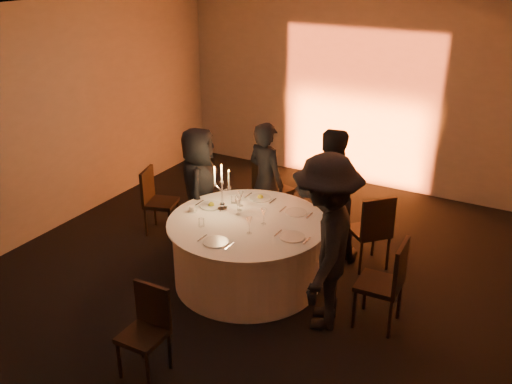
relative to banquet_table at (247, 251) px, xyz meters
The scene contains 29 objects.
floor 0.38m from the banquet_table, ahead, with size 7.00×7.00×0.00m, color black.
ceiling 2.62m from the banquet_table, ahead, with size 7.00×7.00×0.00m, color white.
wall_back 3.67m from the banquet_table, 90.00° to the left, with size 7.00×7.00×0.00m, color #9E9A92.
wall_left 3.20m from the banquet_table, behind, with size 7.00×7.00×0.00m, color #9E9A92.
uplighter_fixture 3.22m from the banquet_table, 90.00° to the left, with size 0.25×0.12×0.10m, color black.
banquet_table is the anchor object (origin of this frame).
chair_left 1.76m from the banquet_table, 164.31° to the left, with size 0.49×0.49×0.90m.
chair_back_left 1.53m from the banquet_table, 108.47° to the left, with size 0.54×0.54×0.99m.
chair_back_right 1.50m from the banquet_table, 40.07° to the left, with size 0.59×0.59×0.96m.
chair_right 1.65m from the banquet_table, ahead, with size 0.44×0.44×0.97m.
chair_front 1.74m from the banquet_table, 91.04° to the right, with size 0.38×0.38×0.85m.
guest_left 1.17m from the banquet_table, 153.43° to the left, with size 0.77×0.50×1.57m, color black.
guest_back_left 1.21m from the banquet_table, 107.84° to the left, with size 0.58×0.38×1.58m, color black.
guest_back_right 1.20m from the banquet_table, 58.93° to the left, with size 0.81×0.63×1.67m, color black.
guest_right 1.22m from the banquet_table, 15.75° to the right, with size 1.19×0.68×1.84m, color black.
plate_left 0.71m from the banquet_table, 166.60° to the left, with size 0.36×0.27×0.08m.
plate_back_left 0.75m from the banquet_table, 105.53° to the left, with size 0.36×0.26×0.08m.
plate_back_right 0.72m from the banquet_table, 50.49° to the left, with size 0.35×0.25×0.01m.
plate_right 0.73m from the banquet_table, ahead, with size 0.36×0.28×0.01m.
plate_front 0.71m from the banquet_table, 93.81° to the right, with size 0.36×0.27×0.01m.
coffee_cup 0.80m from the banquet_table, behind, with size 0.11×0.11×0.07m.
candelabra 0.72m from the banquet_table, 163.12° to the left, with size 0.24×0.11×0.57m.
wine_glass_a 0.56m from the banquet_table, ahead, with size 0.07×0.07×0.19m.
wine_glass_b 0.60m from the banquet_table, 137.63° to the left, with size 0.07×0.07×0.19m.
wine_glass_c 0.56m from the banquet_table, 152.37° to the left, with size 0.07×0.07×0.19m.
wine_glass_d 0.66m from the banquet_table, 130.47° to the left, with size 0.07×0.07×0.19m.
wine_glass_e 0.60m from the banquet_table, 55.71° to the right, with size 0.07×0.07×0.19m.
tumbler_a 0.67m from the banquet_table, 138.44° to the left, with size 0.07×0.07×0.09m, color white.
tumbler_b 0.67m from the banquet_table, 137.03° to the right, with size 0.07×0.07×0.09m, color white.
Camera 1 is at (2.87, -4.92, 3.62)m, focal length 40.00 mm.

